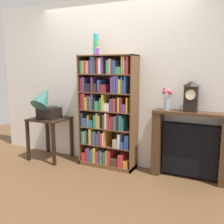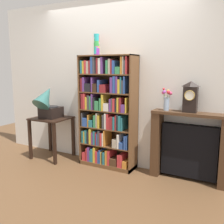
% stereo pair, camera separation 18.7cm
% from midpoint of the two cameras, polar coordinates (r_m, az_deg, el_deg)
% --- Properties ---
extents(ground_plane, '(7.71, 6.40, 0.02)m').
position_cam_midpoint_polar(ground_plane, '(4.11, -0.58, -12.45)').
color(ground_plane, brown).
extents(wall_back, '(4.71, 0.08, 2.60)m').
position_cam_midpoint_polar(wall_back, '(4.07, 3.00, 6.34)').
color(wall_back, silver).
rests_on(wall_back, ground).
extents(bookshelf, '(0.89, 0.32, 1.73)m').
position_cam_midpoint_polar(bookshelf, '(3.99, 0.17, -0.53)').
color(bookshelf, brown).
rests_on(bookshelf, ground).
extents(cup_stack, '(0.09, 0.09, 0.31)m').
position_cam_midpoint_polar(cup_stack, '(4.05, -2.03, 14.58)').
color(cup_stack, purple).
rests_on(cup_stack, bookshelf).
extents(side_table_left, '(0.60, 0.56, 0.70)m').
position_cam_midpoint_polar(side_table_left, '(4.53, -11.99, -3.17)').
color(side_table_left, black).
rests_on(side_table_left, ground).
extents(gramophone, '(0.30, 0.50, 0.60)m').
position_cam_midpoint_polar(gramophone, '(4.40, -12.82, 2.04)').
color(gramophone, black).
rests_on(gramophone, side_table_left).
extents(fireplace_mantel, '(1.03, 0.23, 0.96)m').
position_cam_midpoint_polar(fireplace_mantel, '(3.75, 18.01, -7.37)').
color(fireplace_mantel, '#472D1C').
rests_on(fireplace_mantel, ground).
extents(mantel_clock, '(0.18, 0.13, 0.41)m').
position_cam_midpoint_polar(mantel_clock, '(3.59, 18.30, 3.18)').
color(mantel_clock, black).
rests_on(mantel_clock, fireplace_mantel).
extents(flower_vase, '(0.16, 0.12, 0.31)m').
position_cam_midpoint_polar(flower_vase, '(3.67, 13.34, 2.61)').
color(flower_vase, '#99B2D1').
rests_on(flower_vase, fireplace_mantel).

